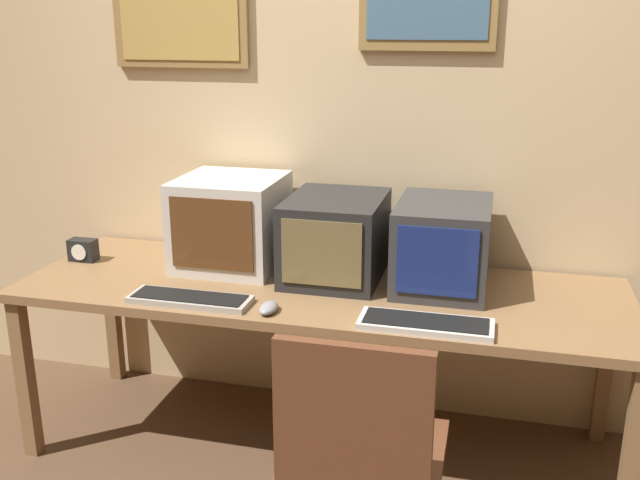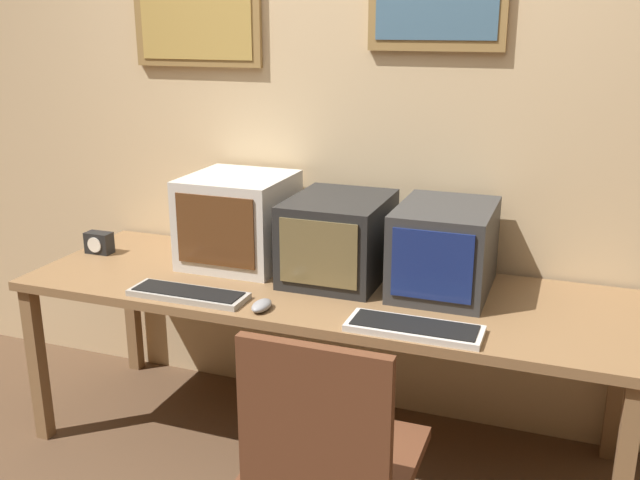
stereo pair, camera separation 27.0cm
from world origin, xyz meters
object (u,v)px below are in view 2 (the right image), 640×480
object	(u,v)px
keyboard_main	(188,294)
monitor_center	(338,238)
monitor_right	(444,249)
keyboard_side	(414,328)
desk_clock	(99,243)
monitor_left	(239,220)
mouse_near_keyboard	(262,306)

from	to	relation	value
keyboard_main	monitor_center	bearing A→B (deg)	41.63
monitor_center	monitor_right	world-z (taller)	monitor_right
keyboard_side	desk_clock	bearing A→B (deg)	167.22
keyboard_main	monitor_left	bearing A→B (deg)	90.07
monitor_center	desk_clock	size ratio (longest dim) A/B	4.01
mouse_near_keyboard	keyboard_side	bearing A→B (deg)	0.79
monitor_left	monitor_right	xyz separation A→B (m)	(0.87, -0.03, -0.02)
desk_clock	monitor_center	bearing A→B (deg)	3.86
mouse_near_keyboard	desk_clock	bearing A→B (deg)	159.86
keyboard_side	mouse_near_keyboard	bearing A→B (deg)	-179.21
monitor_left	keyboard_main	world-z (taller)	monitor_left
monitor_left	monitor_right	size ratio (longest dim) A/B	0.91
monitor_right	mouse_near_keyboard	xyz separation A→B (m)	(-0.56, -0.42, -0.15)
monitor_left	keyboard_main	xyz separation A→B (m)	(0.00, -0.43, -0.17)
monitor_right	desk_clock	xyz separation A→B (m)	(-1.51, -0.08, -0.12)
monitor_center	mouse_near_keyboard	size ratio (longest dim) A/B	4.17
mouse_near_keyboard	monitor_left	bearing A→B (deg)	124.24
keyboard_main	mouse_near_keyboard	xyz separation A→B (m)	(0.31, -0.02, 0.00)
desk_clock	keyboard_main	bearing A→B (deg)	-27.17
mouse_near_keyboard	monitor_right	bearing A→B (deg)	36.96
mouse_near_keyboard	desk_clock	size ratio (longest dim) A/B	0.96
monitor_left	monitor_center	distance (m)	0.45
keyboard_side	desk_clock	size ratio (longest dim) A/B	3.87
monitor_left	keyboard_main	distance (m)	0.47
monitor_left	monitor_center	xyz separation A→B (m)	(0.45, -0.03, -0.02)
monitor_center	keyboard_side	world-z (taller)	monitor_center
monitor_right	keyboard_main	world-z (taller)	monitor_right
monitor_center	mouse_near_keyboard	world-z (taller)	monitor_center
keyboard_main	mouse_near_keyboard	distance (m)	0.31
monitor_center	monitor_right	size ratio (longest dim) A/B	1.00
monitor_left	keyboard_side	bearing A→B (deg)	-27.43
monitor_center	mouse_near_keyboard	bearing A→B (deg)	-108.80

